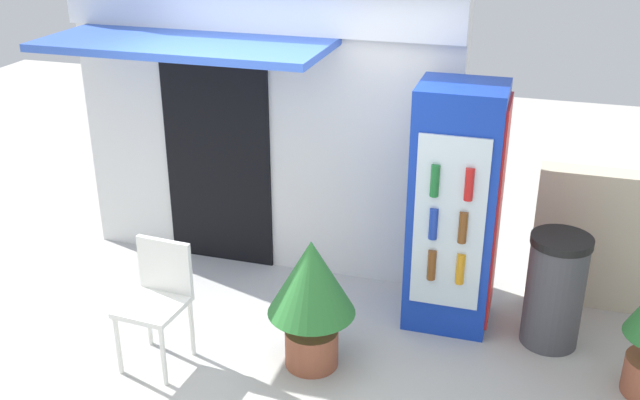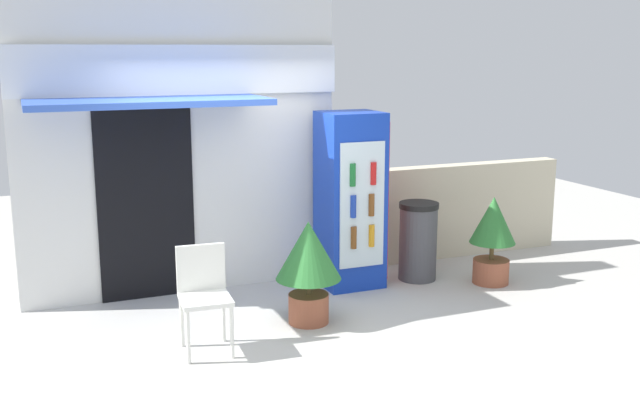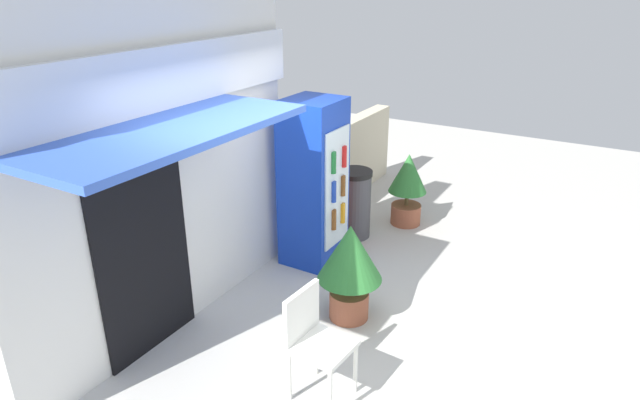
{
  "view_description": "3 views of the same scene",
  "coord_description": "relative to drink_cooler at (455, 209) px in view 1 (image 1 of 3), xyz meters",
  "views": [
    {
      "loc": [
        1.75,
        -4.14,
        3.27
      ],
      "look_at": [
        0.33,
        0.56,
        1.14
      ],
      "focal_mm": 41.53,
      "sensor_mm": 36.0,
      "label": 1
    },
    {
      "loc": [
        -2.06,
        -6.09,
        2.6
      ],
      "look_at": [
        0.58,
        0.32,
        1.16
      ],
      "focal_mm": 41.24,
      "sensor_mm": 36.0,
      "label": 2
    },
    {
      "loc": [
        -3.71,
        -1.91,
        3.18
      ],
      "look_at": [
        0.24,
        0.4,
        1.26
      ],
      "focal_mm": 30.66,
      "sensor_mm": 36.0,
      "label": 3
    }
  ],
  "objects": [
    {
      "name": "trash_bin",
      "position": [
        0.79,
        -0.12,
        -0.52
      ],
      "size": [
        0.45,
        0.45,
        0.89
      ],
      "color": "#47474C",
      "rests_on": "ground"
    },
    {
      "name": "storefront_building",
      "position": [
        -1.77,
        0.54,
        0.64
      ],
      "size": [
        3.39,
        1.26,
        3.12
      ],
      "color": "silver",
      "rests_on": "ground"
    },
    {
      "name": "potted_plant_near_shop",
      "position": [
        -0.86,
        -0.91,
        -0.34
      ],
      "size": [
        0.63,
        0.63,
        1.0
      ],
      "color": "#995138",
      "rests_on": "ground"
    },
    {
      "name": "drink_cooler",
      "position": [
        0.0,
        0.0,
        0.0
      ],
      "size": [
        0.66,
        0.65,
        1.93
      ],
      "color": "#1438B2",
      "rests_on": "ground"
    },
    {
      "name": "plastic_chair",
      "position": [
        -1.94,
        -1.16,
        -0.42
      ],
      "size": [
        0.46,
        0.47,
        0.92
      ],
      "color": "white",
      "rests_on": "ground"
    },
    {
      "name": "ground",
      "position": [
        -1.25,
        -1.07,
        -0.97
      ],
      "size": [
        16.0,
        16.0,
        0.0
      ],
      "primitive_type": "plane",
      "color": "beige"
    }
  ]
}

